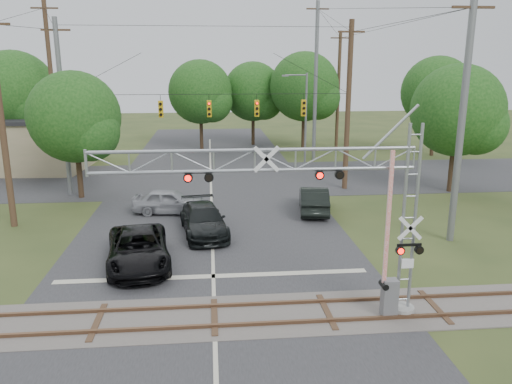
{
  "coord_description": "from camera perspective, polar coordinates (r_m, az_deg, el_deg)",
  "views": [
    {
      "loc": [
        -0.03,
        -13.84,
        8.57
      ],
      "look_at": [
        1.98,
        7.5,
        3.1
      ],
      "focal_mm": 35.0,
      "sensor_mm": 36.0,
      "label": 1
    }
  ],
  "objects": [
    {
      "name": "utility_poles",
      "position": [
        37.99,
        -1.74,
        11.02
      ],
      "size": [
        27.39,
        28.8,
        13.98
      ],
      "color": "#452C1F",
      "rests_on": "ground"
    },
    {
      "name": "treeline",
      "position": [
        46.1,
        -5.5,
        10.94
      ],
      "size": [
        49.21,
        28.52,
        9.94
      ],
      "color": "#342518",
      "rests_on": "ground"
    },
    {
      "name": "streetlight",
      "position": [
        41.79,
        5.5,
        8.6
      ],
      "size": [
        2.12,
        0.22,
        7.95
      ],
      "color": "slate",
      "rests_on": "ground"
    },
    {
      "name": "ground",
      "position": [
        16.28,
        -4.68,
        -17.49
      ],
      "size": [
        160.0,
        160.0,
        0.0
      ],
      "primitive_type": "plane",
      "color": "#303F1D",
      "rests_on": "ground"
    },
    {
      "name": "car_dark",
      "position": [
        26.07,
        -6.01,
        -3.2
      ],
      "size": [
        2.86,
        5.46,
        1.51
      ],
      "primitive_type": "imported",
      "rotation": [
        0.0,
        0.0,
        0.15
      ],
      "color": "black",
      "rests_on": "ground"
    },
    {
      "name": "traffic_signal_span",
      "position": [
        33.97,
        -3.77,
        9.54
      ],
      "size": [
        19.34,
        0.36,
        11.5
      ],
      "color": "slate",
      "rests_on": "ground"
    },
    {
      "name": "road_cross",
      "position": [
        38.8,
        -5.19,
        1.52
      ],
      "size": [
        90.0,
        12.0,
        0.02
      ],
      "primitive_type": "cube",
      "color": "#2B2B2E",
      "rests_on": "ground"
    },
    {
      "name": "suv_dark",
      "position": [
        30.01,
        6.61,
        -0.84
      ],
      "size": [
        2.33,
        4.87,
        1.54
      ],
      "primitive_type": "imported",
      "rotation": [
        0.0,
        0.0,
        2.99
      ],
      "color": "black",
      "rests_on": "ground"
    },
    {
      "name": "crossing_gantry",
      "position": [
        16.46,
        7.01,
        -1.08
      ],
      "size": [
        10.98,
        0.86,
        6.76
      ],
      "color": "gray",
      "rests_on": "ground"
    },
    {
      "name": "railroad_track",
      "position": [
        18.0,
        -4.77,
        -14.05
      ],
      "size": [
        90.0,
        3.2,
        0.17
      ],
      "color": "#534D48",
      "rests_on": "ground"
    },
    {
      "name": "sedan_silver",
      "position": [
        29.96,
        -9.81,
        -1.04
      ],
      "size": [
        4.51,
        2.25,
        1.48
      ],
      "primitive_type": "imported",
      "rotation": [
        0.0,
        0.0,
        1.45
      ],
      "color": "gray",
      "rests_on": "ground"
    },
    {
      "name": "pickup_black",
      "position": [
        22.51,
        -13.31,
        -6.33
      ],
      "size": [
        3.38,
        5.92,
        1.56
      ],
      "primitive_type": "imported",
      "rotation": [
        0.0,
        0.0,
        0.15
      ],
      "color": "black",
      "rests_on": "ground"
    },
    {
      "name": "road_main",
      "position": [
        25.33,
        -5.0,
        -5.48
      ],
      "size": [
        14.0,
        90.0,
        0.02
      ],
      "primitive_type": "cube",
      "color": "#2B2B2E",
      "rests_on": "ground"
    }
  ]
}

